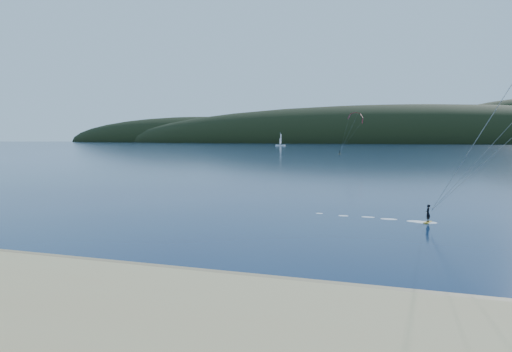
{
  "coord_description": "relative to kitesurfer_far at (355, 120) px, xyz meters",
  "views": [
    {
      "loc": [
        11.85,
        -18.53,
        7.36
      ],
      "look_at": [
        1.88,
        10.0,
        5.0
      ],
      "focal_mm": 34.35,
      "sensor_mm": 36.0,
      "label": 1
    }
  ],
  "objects": [
    {
      "name": "sailboat",
      "position": [
        -95.33,
        206.92,
        -14.14
      ],
      "size": [
        8.67,
        5.69,
        12.56
      ],
      "color": "white",
      "rests_on": "ground"
    },
    {
      "name": "ground",
      "position": [
        18.46,
        -201.07,
        -15.06
      ],
      "size": [
        1800.0,
        1800.0,
        0.0
      ],
      "primitive_type": "plane",
      "color": "#08183D",
      "rests_on": "ground"
    },
    {
      "name": "kitesurfer_far",
      "position": [
        0.0,
        0.0,
        0.0
      ],
      "size": [
        11.49,
        4.65,
        17.95
      ],
      "color": "gold",
      "rests_on": "ground"
    },
    {
      "name": "headland",
      "position": [
        19.09,
        544.21,
        -15.06
      ],
      "size": [
        1200.0,
        310.0,
        140.0
      ],
      "color": "black",
      "rests_on": "ground"
    },
    {
      "name": "wet_sand",
      "position": [
        18.46,
        -196.57,
        -15.01
      ],
      "size": [
        220.0,
        2.5,
        0.1
      ],
      "color": "#937655",
      "rests_on": "ground"
    }
  ]
}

